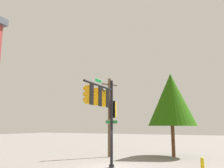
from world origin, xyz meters
name	(u,v)px	position (x,y,z in m)	size (l,w,h in m)	color
ground_plane	(112,168)	(0.00, 0.00, 0.00)	(120.00, 120.00, 0.00)	gray
signal_pole_assembly	(104,106)	(1.27, 0.05, 4.16)	(4.71, 0.94, 6.09)	black
utility_pole	(109,115)	(-4.84, -2.62, 3.80)	(1.67, 0.89, 7.33)	brown
fire_hydrant	(202,164)	(-1.66, 5.74, 0.41)	(0.33, 0.24, 0.83)	yellow
tree_near	(171,99)	(-7.66, 2.66, 5.34)	(4.55, 4.55, 7.88)	brown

